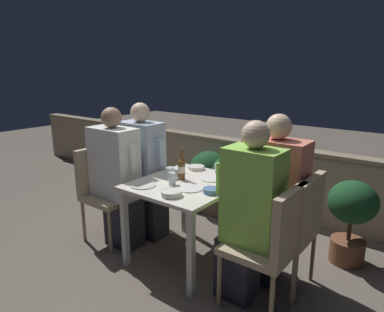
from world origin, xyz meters
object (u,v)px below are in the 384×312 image
chair_left_near (104,184)px  person_coral_top (270,201)px  person_white_polo (117,178)px  chair_right_far (295,222)px  chair_right_near (274,238)px  person_green_blouse (248,214)px  potted_plant (351,213)px  person_blue_shirt (144,170)px  chair_left_far (131,178)px  beer_bottle (182,168)px

chair_left_near → person_coral_top: person_coral_top is taller
person_white_polo → chair_right_far: size_ratio=1.44×
chair_right_near → chair_right_far: bearing=87.2°
person_green_blouse → person_white_polo: bearing=179.8°
person_coral_top → chair_left_near: bearing=-168.8°
person_green_blouse → potted_plant: (0.47, 1.00, -0.22)m
chair_right_near → person_green_blouse: 0.24m
chair_left_near → person_blue_shirt: size_ratio=0.68×
person_blue_shirt → chair_left_far: bearing=-180.0°
beer_bottle → potted_plant: 1.53m
person_white_polo → chair_left_far: (-0.14, 0.30, -0.11)m
chair_left_far → chair_right_far: same height
chair_left_near → chair_right_near: same height
chair_right_far → person_green_blouse: bearing=-123.9°
chair_left_far → person_blue_shirt: 0.24m
person_blue_shirt → beer_bottle: bearing=-10.0°
person_white_polo → person_blue_shirt: person_blue_shirt is taller
chair_right_near → beer_bottle: 1.04m
chair_left_far → person_green_blouse: 1.58m
chair_right_far → potted_plant: bearing=69.4°
chair_left_near → person_green_blouse: 1.62m
chair_right_near → person_green_blouse: (-0.20, -0.00, 0.12)m
person_blue_shirt → beer_bottle: person_blue_shirt is taller
beer_bottle → potted_plant: beer_bottle is taller
chair_right_near → chair_right_far: (0.02, 0.33, 0.00)m
chair_left_near → person_green_blouse: (1.61, -0.00, 0.12)m
person_white_polo → person_coral_top: bearing=12.8°
chair_right_near → beer_bottle: (-0.98, 0.20, 0.27)m
chair_left_near → chair_left_far: 0.31m
person_green_blouse → chair_right_near: bearing=0.0°
chair_left_near → potted_plant: (2.09, 1.00, -0.10)m
person_white_polo → person_green_blouse: 1.41m
person_coral_top → beer_bottle: (-0.79, -0.12, 0.15)m
person_green_blouse → person_coral_top: (0.02, 0.33, -0.00)m
chair_left_near → beer_bottle: beer_bottle is taller
potted_plant → chair_right_near: bearing=-105.0°
chair_left_far → chair_right_near: bearing=-9.9°
chair_right_near → person_coral_top: (-0.19, 0.33, 0.12)m
chair_left_near → person_coral_top: bearing=11.2°
person_white_polo → person_coral_top: size_ratio=0.98×
person_blue_shirt → chair_right_far: size_ratio=1.46×
person_white_polo → person_coral_top: (1.43, 0.32, 0.01)m
person_blue_shirt → chair_right_far: person_blue_shirt is taller
person_blue_shirt → chair_right_near: 1.58m
person_blue_shirt → chair_right_near: (1.55, -0.30, -0.12)m
person_white_polo → chair_right_near: person_white_polo is taller
chair_left_near → person_blue_shirt: person_blue_shirt is taller
person_green_blouse → beer_bottle: (-0.78, 0.20, 0.15)m
chair_right_far → potted_plant: chair_right_far is taller
person_white_polo → person_green_blouse: bearing=-0.2°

